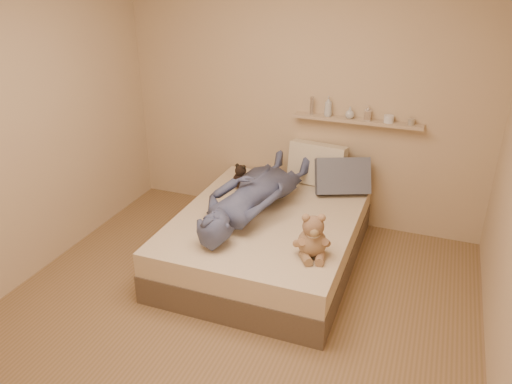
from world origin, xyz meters
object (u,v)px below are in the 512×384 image
at_px(game_console, 217,223).
at_px(teddy_bear, 313,239).
at_px(pillow_grey, 343,176).
at_px(person, 254,193).
at_px(bed, 267,238).
at_px(wall_shelf, 357,121).
at_px(dark_plush, 241,178).
at_px(pillow_cream, 317,164).

distance_m(game_console, teddy_bear, 0.75).
xyz_separation_m(pillow_grey, person, (-0.63, -0.67, 0.02)).
bearing_deg(game_console, bed, 67.13).
relative_size(bed, pillow_grey, 3.80).
relative_size(pillow_grey, person, 0.32).
bearing_deg(wall_shelf, teddy_bear, -91.10).
xyz_separation_m(game_console, dark_plush, (-0.20, 0.98, -0.05)).
bearing_deg(dark_plush, person, -55.44).
distance_m(bed, pillow_cream, 0.96).
relative_size(person, wall_shelf, 1.31).
distance_m(dark_plush, wall_shelf, 1.21).
xyz_separation_m(pillow_cream, wall_shelf, (0.33, 0.08, 0.45)).
bearing_deg(teddy_bear, dark_plush, 135.50).
bearing_deg(pillow_grey, teddy_bear, -88.75).
xyz_separation_m(teddy_bear, pillow_grey, (-0.03, 1.18, 0.02)).
bearing_deg(game_console, dark_plush, 101.74).
bearing_deg(person, bed, 177.49).
height_order(bed, pillow_grey, pillow_grey).
xyz_separation_m(teddy_bear, pillow_cream, (-0.31, 1.32, 0.05)).
relative_size(game_console, dark_plush, 0.74).
bearing_deg(person, wall_shelf, -120.13).
relative_size(dark_plush, pillow_cream, 0.46).
xyz_separation_m(dark_plush, pillow_cream, (0.65, 0.38, 0.09)).
bearing_deg(dark_plush, pillow_cream, 30.44).
bearing_deg(bed, teddy_bear, -42.95).
bearing_deg(pillow_grey, pillow_cream, 153.51).
bearing_deg(teddy_bear, person, 142.23).
bearing_deg(game_console, pillow_cream, 72.05).
distance_m(teddy_bear, person, 0.84).
distance_m(teddy_bear, wall_shelf, 1.48).
bearing_deg(person, pillow_grey, -125.93).
relative_size(teddy_bear, dark_plush, 1.43).
distance_m(game_console, pillow_cream, 1.44).
distance_m(bed, pillow_grey, 0.94).
bearing_deg(pillow_grey, wall_shelf, 76.51).
bearing_deg(bed, person, 169.76).
relative_size(dark_plush, wall_shelf, 0.21).
height_order(teddy_bear, wall_shelf, wall_shelf).
bearing_deg(dark_plush, wall_shelf, 25.10).
xyz_separation_m(game_console, person, (0.09, 0.56, 0.03)).
bearing_deg(person, pillow_cream, -105.99).
height_order(game_console, dark_plush, dark_plush).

